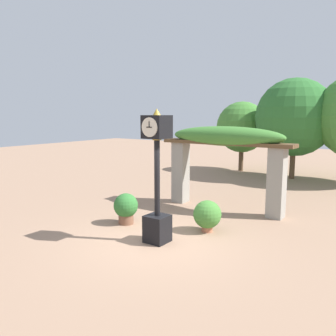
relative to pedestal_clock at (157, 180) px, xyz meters
The scene contains 6 objects.
ground_plane 1.70m from the pedestal_clock, 127.01° to the left, with size 60.00×60.00×0.00m, color #9E7A60.
pedestal_clock is the anchor object (origin of this frame).
pergola 4.14m from the pedestal_clock, 90.66° to the left, with size 4.92×1.12×3.01m.
potted_plant_near_left 2.24m from the pedestal_clock, 158.04° to the left, with size 0.77×0.77×0.98m.
potted_plant_near_right 2.05m from the pedestal_clock, 65.75° to the left, with size 0.83×0.83×0.94m.
tree_line 12.22m from the pedestal_clock, 85.67° to the left, with size 9.97×4.39×5.44m.
Camera 1 is at (5.61, -7.43, 3.43)m, focal length 38.00 mm.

